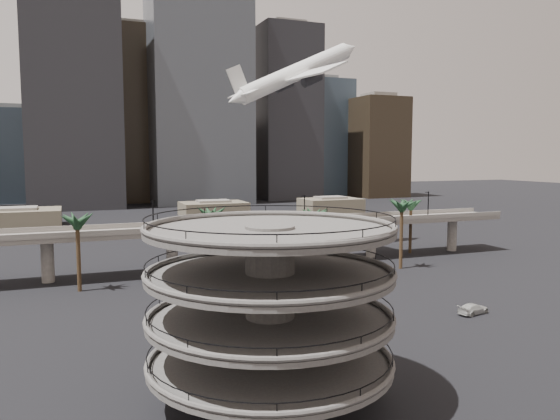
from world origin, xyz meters
name	(u,v)px	position (x,y,z in m)	size (l,w,h in m)	color
ground	(371,367)	(0.00, 0.00, 0.00)	(700.00, 700.00, 0.00)	black
parking_ramp	(270,297)	(-13.00, -4.00, 9.84)	(22.20, 22.20, 17.35)	#4C4A47
overpass	(227,232)	(0.00, 55.00, 7.34)	(130.00, 9.30, 14.70)	#68625D
palm_trees	(296,214)	(11.58, 47.18, 11.30)	(76.40, 18.40, 14.00)	#47311E
low_buildings	(177,211)	(6.89, 142.30, 2.86)	(135.00, 27.50, 6.80)	#675E4C
skyline	(163,116)	(15.11, 217.09, 41.30)	(269.00, 86.00, 113.05)	gray
airborne_jet	(295,74)	(20.80, 69.35, 41.23)	(36.08, 33.37, 18.62)	white
car_a	(377,325)	(7.12, 10.50, 0.69)	(1.62, 4.03, 1.37)	#9E4916
car_b	(342,316)	(4.48, 14.99, 0.80)	(1.69, 4.85, 1.60)	black
car_c	(473,309)	(23.63, 11.58, 0.75)	(2.09, 5.15, 1.49)	#B7B7B3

